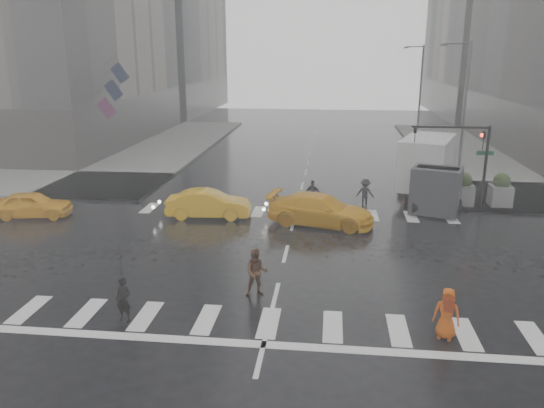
# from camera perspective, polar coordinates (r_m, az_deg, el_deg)

# --- Properties ---
(ground) EXTENTS (120.00, 120.00, 0.00)m
(ground) POSITION_cam_1_polar(r_m,az_deg,el_deg) (22.49, 1.48, -5.37)
(ground) COLOR black
(ground) RESTS_ON ground
(sidewalk_nw) EXTENTS (35.00, 35.00, 0.15)m
(sidewalk_nw) POSITION_cam_1_polar(r_m,az_deg,el_deg) (44.63, -22.21, 4.30)
(sidewalk_nw) COLOR slate
(sidewalk_nw) RESTS_ON ground
(road_markings) EXTENTS (18.00, 48.00, 0.01)m
(road_markings) POSITION_cam_1_polar(r_m,az_deg,el_deg) (22.49, 1.48, -5.36)
(road_markings) COLOR silver
(road_markings) RESTS_ON ground
(traffic_signal_pole) EXTENTS (4.45, 0.42, 4.50)m
(traffic_signal_pole) POSITION_cam_1_polar(r_m,az_deg,el_deg) (30.18, 20.31, 5.50)
(traffic_signal_pole) COLOR black
(traffic_signal_pole) RESTS_ON ground
(street_lamp_near) EXTENTS (2.15, 0.22, 9.00)m
(street_lamp_near) POSITION_cam_1_polar(r_m,az_deg,el_deg) (40.05, 19.90, 10.40)
(street_lamp_near) COLOR #59595B
(street_lamp_near) RESTS_ON ground
(street_lamp_far) EXTENTS (2.15, 0.22, 9.00)m
(street_lamp_far) POSITION_cam_1_polar(r_m,az_deg,el_deg) (59.66, 15.59, 12.28)
(street_lamp_far) COLOR #59595B
(street_lamp_far) RESTS_ON ground
(planter_west) EXTENTS (1.10, 1.10, 1.80)m
(planter_west) POSITION_cam_1_polar(r_m,az_deg,el_deg) (30.40, 16.16, 1.62)
(planter_west) COLOR slate
(planter_west) RESTS_ON ground
(planter_mid) EXTENTS (1.10, 1.10, 1.80)m
(planter_mid) POSITION_cam_1_polar(r_m,az_deg,el_deg) (30.81, 19.83, 1.49)
(planter_mid) COLOR slate
(planter_mid) RESTS_ON ground
(planter_east) EXTENTS (1.10, 1.10, 1.80)m
(planter_east) POSITION_cam_1_polar(r_m,az_deg,el_deg) (31.34, 23.38, 1.35)
(planter_east) COLOR slate
(planter_east) RESTS_ON ground
(flag_cluster) EXTENTS (2.87, 3.06, 4.69)m
(flag_cluster) POSITION_cam_1_polar(r_m,az_deg,el_deg) (42.91, -17.06, 11.88)
(flag_cluster) COLOR #59595B
(flag_cluster) RESTS_ON ground
(pedestrian_black) EXTENTS (1.16, 1.18, 2.43)m
(pedestrian_black) POSITION_cam_1_polar(r_m,az_deg,el_deg) (17.10, -15.91, -7.04)
(pedestrian_black) COLOR black
(pedestrian_black) RESTS_ON ground
(pedestrian_brown) EXTENTS (0.93, 0.78, 1.70)m
(pedestrian_brown) POSITION_cam_1_polar(r_m,az_deg,el_deg) (18.51, -1.66, -7.37)
(pedestrian_brown) COLOR #472A19
(pedestrian_brown) RESTS_ON ground
(pedestrian_orange) EXTENTS (0.90, 0.73, 1.58)m
(pedestrian_orange) POSITION_cam_1_polar(r_m,az_deg,el_deg) (16.72, 18.30, -11.09)
(pedestrian_orange) COLOR #D14E0E
(pedestrian_orange) RESTS_ON ground
(pedestrian_far_a) EXTENTS (0.92, 0.60, 1.51)m
(pedestrian_far_a) POSITION_cam_1_polar(r_m,az_deg,el_deg) (28.99, 4.40, 1.07)
(pedestrian_far_a) COLOR black
(pedestrian_far_a) RESTS_ON ground
(pedestrian_far_b) EXTENTS (1.14, 0.84, 1.58)m
(pedestrian_far_b) POSITION_cam_1_polar(r_m,az_deg,el_deg) (29.43, 10.00, 1.17)
(pedestrian_far_b) COLOR black
(pedestrian_far_b) RESTS_ON ground
(taxi_front) EXTENTS (4.13, 2.21, 1.34)m
(taxi_front) POSITION_cam_1_polar(r_m,az_deg,el_deg) (29.90, -24.41, -0.05)
(taxi_front) COLOR #FFB10D
(taxi_front) RESTS_ON ground
(taxi_mid) EXTENTS (4.39, 1.81, 1.41)m
(taxi_mid) POSITION_cam_1_polar(r_m,az_deg,el_deg) (27.39, -6.85, 0.01)
(taxi_mid) COLOR #FFB10D
(taxi_mid) RESTS_ON ground
(taxi_rear) EXTENTS (4.97, 3.08, 1.52)m
(taxi_rear) POSITION_cam_1_polar(r_m,az_deg,el_deg) (26.11, 5.26, -0.63)
(taxi_rear) COLOR #FFB10D
(taxi_rear) RESTS_ON ground
(box_truck) EXTENTS (2.51, 6.69, 3.55)m
(box_truck) POSITION_cam_1_polar(r_m,az_deg,el_deg) (31.02, 16.53, 3.60)
(box_truck) COLOR silver
(box_truck) RESTS_ON ground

